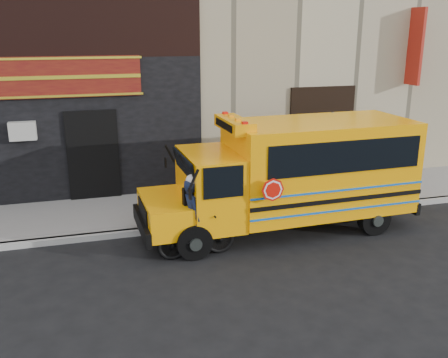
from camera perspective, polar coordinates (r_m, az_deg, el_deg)
name	(u,v)px	position (r m, az deg, el deg)	size (l,w,h in m)	color
ground	(261,270)	(10.80, 4.27, -10.29)	(120.00, 120.00, 0.00)	black
curb	(227,222)	(13.02, 0.36, -4.99)	(40.00, 0.20, 0.15)	#9E9D98
sidewalk	(213,204)	(14.37, -1.31, -2.84)	(40.00, 3.00, 0.15)	slate
school_bus	(294,172)	(12.49, 8.04, 0.84)	(6.96, 2.55, 2.92)	black
sign_pole	(330,156)	(14.06, 12.05, 2.54)	(0.10, 0.24, 2.75)	#3A413D
bicycle	(197,234)	(11.14, -3.16, -6.35)	(0.50, 1.78, 1.07)	black
cyclist	(192,219)	(11.09, -3.62, -4.59)	(0.63, 0.42, 1.74)	#111933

